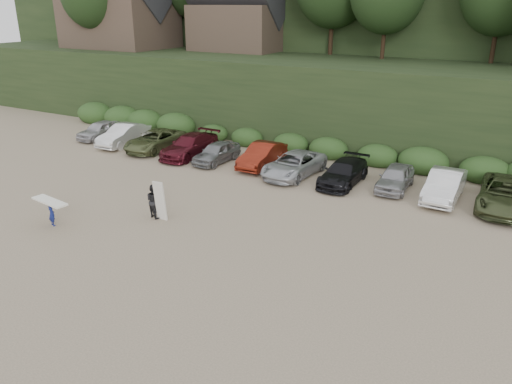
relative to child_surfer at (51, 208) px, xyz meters
The scene contains 4 objects.
ground 7.05m from the child_surfer, 24.51° to the left, with size 120.00×120.00×0.00m, color tan.
parked_cars 15.21m from the child_surfer, 57.98° to the left, with size 37.04×6.23×1.64m.
child_surfer is the anchor object (origin of this frame).
adult_surfer 4.92m from the child_surfer, 41.29° to the left, with size 1.33×0.88×2.06m.
Camera 1 is at (13.19, -17.28, 10.16)m, focal length 35.00 mm.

